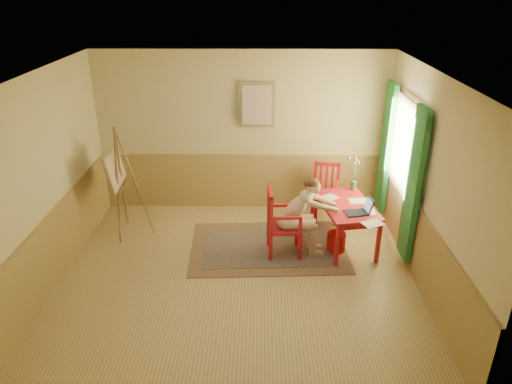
{
  "coord_description": "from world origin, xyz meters",
  "views": [
    {
      "loc": [
        0.32,
        -5.55,
        3.84
      ],
      "look_at": [
        0.25,
        0.55,
        1.05
      ],
      "focal_mm": 32.95,
      "sensor_mm": 36.0,
      "label": 1
    }
  ],
  "objects_px": {
    "table": "(346,209)",
    "chair_left": "(281,222)",
    "laptop": "(360,210)",
    "figure": "(301,213)",
    "chair_back": "(325,193)",
    "easel": "(117,173)"
  },
  "relations": [
    {
      "from": "chair_left",
      "to": "table",
      "type": "bearing_deg",
      "value": 14.39
    },
    {
      "from": "chair_back",
      "to": "figure",
      "type": "xyz_separation_m",
      "value": [
        -0.51,
        -1.15,
        0.19
      ]
    },
    {
      "from": "table",
      "to": "laptop",
      "type": "distance_m",
      "value": 0.36
    },
    {
      "from": "figure",
      "to": "easel",
      "type": "distance_m",
      "value": 2.92
    },
    {
      "from": "chair_left",
      "to": "easel",
      "type": "bearing_deg",
      "value": 166.75
    },
    {
      "from": "laptop",
      "to": "easel",
      "type": "relative_size",
      "value": 0.23
    },
    {
      "from": "chair_back",
      "to": "laptop",
      "type": "xyz_separation_m",
      "value": [
        0.34,
        -1.21,
        0.27
      ]
    },
    {
      "from": "chair_back",
      "to": "easel",
      "type": "relative_size",
      "value": 0.54
    },
    {
      "from": "laptop",
      "to": "figure",
      "type": "bearing_deg",
      "value": 176.33
    },
    {
      "from": "table",
      "to": "laptop",
      "type": "xyz_separation_m",
      "value": [
        0.14,
        -0.3,
        0.14
      ]
    },
    {
      "from": "table",
      "to": "chair_left",
      "type": "xyz_separation_m",
      "value": [
        -1.01,
        -0.26,
        -0.1
      ]
    },
    {
      "from": "figure",
      "to": "table",
      "type": "bearing_deg",
      "value": 19.38
    },
    {
      "from": "figure",
      "to": "laptop",
      "type": "bearing_deg",
      "value": -3.67
    },
    {
      "from": "table",
      "to": "figure",
      "type": "bearing_deg",
      "value": -160.62
    },
    {
      "from": "table",
      "to": "chair_back",
      "type": "bearing_deg",
      "value": 102.7
    },
    {
      "from": "figure",
      "to": "easel",
      "type": "bearing_deg",
      "value": 168.26
    },
    {
      "from": "laptop",
      "to": "easel",
      "type": "height_order",
      "value": "easel"
    },
    {
      "from": "laptop",
      "to": "chair_left",
      "type": "bearing_deg",
      "value": 177.7
    },
    {
      "from": "figure",
      "to": "laptop",
      "type": "distance_m",
      "value": 0.85
    },
    {
      "from": "chair_back",
      "to": "laptop",
      "type": "relative_size",
      "value": 2.37
    },
    {
      "from": "easel",
      "to": "figure",
      "type": "bearing_deg",
      "value": -11.74
    },
    {
      "from": "chair_back",
      "to": "laptop",
      "type": "distance_m",
      "value": 1.28
    }
  ]
}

